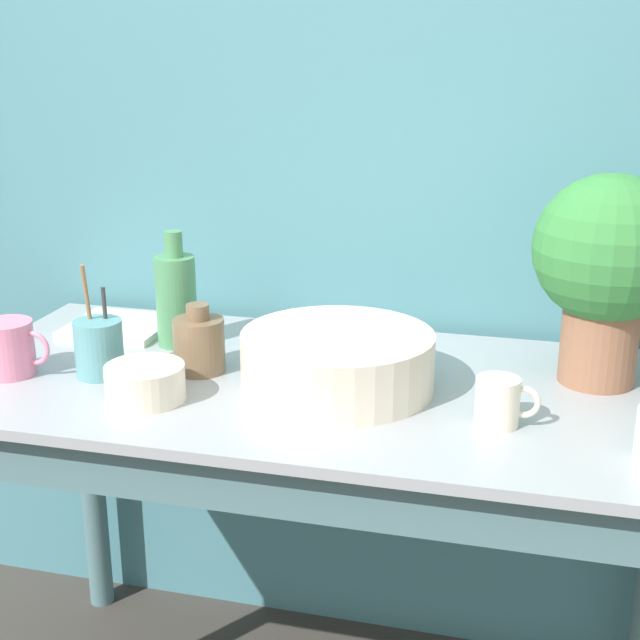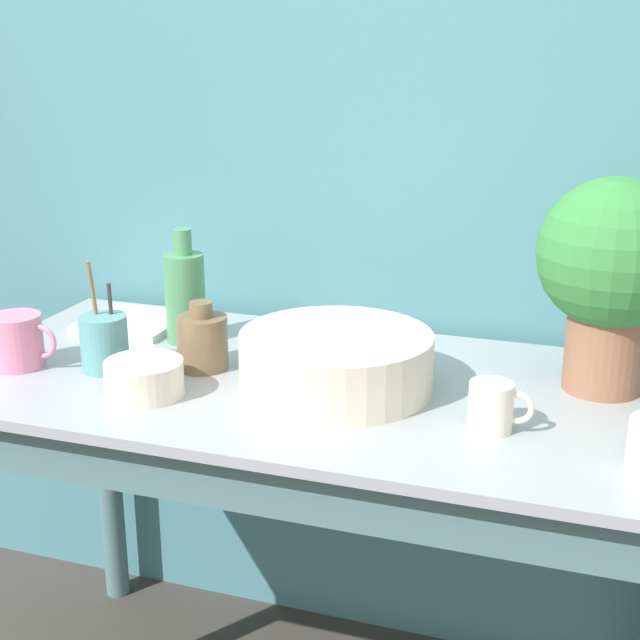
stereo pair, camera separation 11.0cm
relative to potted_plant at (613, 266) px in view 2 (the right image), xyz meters
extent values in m
cube|color=teal|center=(-0.50, 0.27, 0.17)|extent=(6.00, 0.05, 2.40)
cylinder|color=slate|center=(-1.16, 0.16, -0.64)|extent=(0.06, 0.06, 0.78)
cube|color=slate|center=(-0.50, -0.42, -0.30)|extent=(1.33, 0.02, 0.10)
cube|color=#93999E|center=(-0.50, -0.13, -0.24)|extent=(1.43, 0.68, 0.02)
cylinder|color=#8C5B42|center=(0.00, 0.00, -0.16)|extent=(0.14, 0.14, 0.14)
sphere|color=#337A38|center=(0.00, 0.00, 0.02)|extent=(0.27, 0.27, 0.27)
cylinder|color=beige|center=(-0.46, -0.15, -0.18)|extent=(0.35, 0.35, 0.11)
cylinder|color=#4C8C59|center=(-0.84, 0.00, -0.14)|extent=(0.08, 0.08, 0.19)
cylinder|color=#4C8C59|center=(-0.84, 0.00, -0.02)|extent=(0.04, 0.04, 0.05)
cylinder|color=brown|center=(-0.74, -0.13, -0.18)|extent=(0.10, 0.10, 0.10)
cylinder|color=brown|center=(-0.74, -0.13, -0.11)|extent=(0.04, 0.04, 0.03)
cylinder|color=beige|center=(-0.17, -0.24, -0.19)|extent=(0.07, 0.07, 0.08)
torus|color=beige|center=(-0.13, -0.24, -0.19)|extent=(0.06, 0.01, 0.06)
cylinder|color=pink|center=(-1.08, -0.24, -0.18)|extent=(0.10, 0.10, 0.10)
torus|color=pink|center=(-1.03, -0.24, -0.17)|extent=(0.07, 0.01, 0.07)
cylinder|color=beige|center=(-0.78, -0.29, -0.20)|extent=(0.14, 0.14, 0.06)
cylinder|color=#569399|center=(-0.91, -0.20, -0.18)|extent=(0.09, 0.09, 0.11)
cylinder|color=#333333|center=(-0.90, -0.18, -0.15)|extent=(0.01, 0.01, 0.17)
cylinder|color=olive|center=(-0.93, -0.19, -0.12)|extent=(0.01, 0.03, 0.22)
cube|color=beige|center=(-1.00, 0.06, -0.22)|extent=(0.21, 0.20, 0.02)
camera|label=1|loc=(-0.11, -1.63, 0.39)|focal=50.00mm
camera|label=2|loc=(-0.01, -1.60, 0.39)|focal=50.00mm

